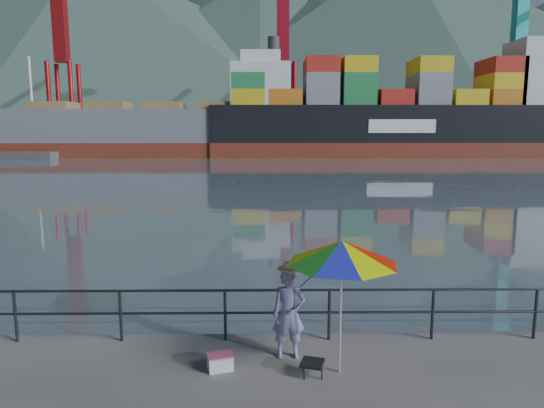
{
  "coord_description": "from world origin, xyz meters",
  "views": [
    {
      "loc": [
        1.78,
        -7.16,
        4.03
      ],
      "look_at": [
        1.96,
        6.0,
        2.0
      ],
      "focal_mm": 32.0,
      "sensor_mm": 36.0,
      "label": 1
    }
  ],
  "objects_px": {
    "bulk_carrier": "(176,128)",
    "fisherman": "(289,314)",
    "cooler_bag": "(220,363)",
    "beach_umbrella": "(342,252)",
    "container_ship": "(404,118)"
  },
  "relations": [
    {
      "from": "bulk_carrier",
      "to": "fisherman",
      "type": "bearing_deg",
      "value": -78.11
    },
    {
      "from": "cooler_bag",
      "to": "bulk_carrier",
      "type": "distance_m",
      "value": 70.68
    },
    {
      "from": "fisherman",
      "to": "beach_umbrella",
      "type": "relative_size",
      "value": 0.71
    },
    {
      "from": "beach_umbrella",
      "to": "fisherman",
      "type": "bearing_deg",
      "value": 145.37
    },
    {
      "from": "cooler_bag",
      "to": "fisherman",
      "type": "bearing_deg",
      "value": 4.83
    },
    {
      "from": "fisherman",
      "to": "container_ship",
      "type": "relative_size",
      "value": 0.03
    },
    {
      "from": "container_ship",
      "to": "bulk_carrier",
      "type": "bearing_deg",
      "value": -179.58
    },
    {
      "from": "container_ship",
      "to": "cooler_bag",
      "type": "bearing_deg",
      "value": -108.1
    },
    {
      "from": "beach_umbrella",
      "to": "bulk_carrier",
      "type": "relative_size",
      "value": 0.05
    },
    {
      "from": "cooler_bag",
      "to": "bulk_carrier",
      "type": "bearing_deg",
      "value": 84.58
    },
    {
      "from": "fisherman",
      "to": "bulk_carrier",
      "type": "distance_m",
      "value": 70.43
    },
    {
      "from": "beach_umbrella",
      "to": "cooler_bag",
      "type": "relative_size",
      "value": 5.52
    },
    {
      "from": "beach_umbrella",
      "to": "cooler_bag",
      "type": "xyz_separation_m",
      "value": [
        -2.01,
        0.11,
        -1.95
      ]
    },
    {
      "from": "fisherman",
      "to": "cooler_bag",
      "type": "height_order",
      "value": "fisherman"
    },
    {
      "from": "fisherman",
      "to": "cooler_bag",
      "type": "distance_m",
      "value": 1.44
    }
  ]
}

